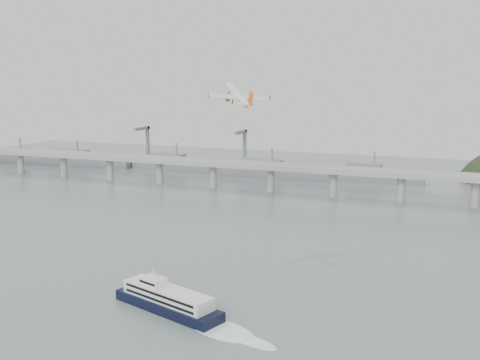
% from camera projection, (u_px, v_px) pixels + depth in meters
% --- Properties ---
extents(ground, '(900.00, 900.00, 0.00)m').
position_uv_depth(ground, '(196.00, 279.00, 252.19)').
color(ground, slate).
rests_on(ground, ground).
extents(bridge, '(800.00, 22.00, 23.90)m').
position_uv_depth(bridge, '(306.00, 172.00, 433.02)').
color(bridge, '#999996').
rests_on(bridge, ground).
extents(distant_fleet, '(453.00, 60.90, 40.00)m').
position_uv_depth(distant_fleet, '(170.00, 164.00, 549.58)').
color(distant_fleet, slate).
rests_on(distant_fleet, ground).
extents(ferry, '(78.58, 33.22, 15.30)m').
position_uv_depth(ferry, '(168.00, 300.00, 217.35)').
color(ferry, black).
rests_on(ferry, ground).
extents(airliner, '(32.24, 33.71, 17.25)m').
position_uv_depth(airliner, '(238.00, 96.00, 318.05)').
color(airliner, white).
rests_on(airliner, ground).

